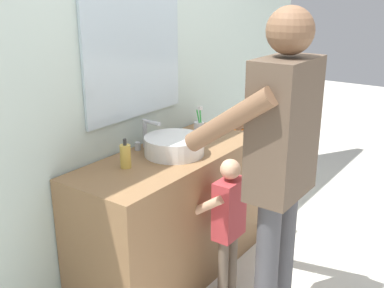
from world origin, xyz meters
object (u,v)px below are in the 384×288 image
object	(u,v)px
child_toddler	(228,217)
toothbrush_cup	(199,128)
soap_bottle	(125,156)
adult_parent	(279,149)

from	to	relation	value
child_toddler	toothbrush_cup	bearing A→B (deg)	50.58
toothbrush_cup	soap_bottle	xyz separation A→B (m)	(-0.71, 0.00, 0.01)
soap_bottle	adult_parent	size ratio (longest dim) A/B	0.10
soap_bottle	child_toddler	world-z (taller)	soap_bottle
child_toddler	adult_parent	distance (m)	0.59
toothbrush_cup	adult_parent	xyz separation A→B (m)	(-0.45, -0.79, 0.14)
toothbrush_cup	adult_parent	distance (m)	0.92
soap_bottle	toothbrush_cup	bearing A→B (deg)	-0.03
toothbrush_cup	child_toddler	world-z (taller)	toothbrush_cup
adult_parent	soap_bottle	bearing A→B (deg)	108.37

